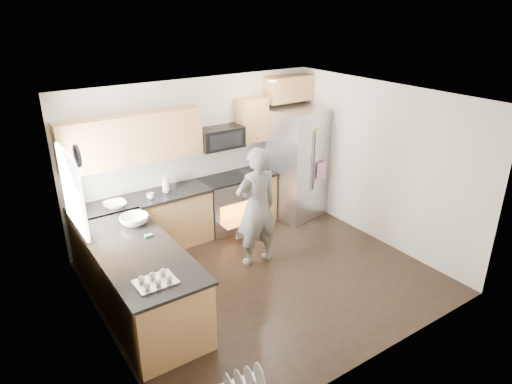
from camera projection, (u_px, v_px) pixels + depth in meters
ground at (265, 277)px, 6.64m from camera, size 4.50×4.50×0.00m
room_shell at (263, 170)px, 5.98m from camera, size 4.54×4.04×2.62m
back_cabinet_run at (172, 187)px, 7.29m from camera, size 4.45×0.64×2.50m
peninsula at (140, 281)px, 5.74m from camera, size 0.96×2.36×1.05m
stove_range at (225, 192)px, 7.85m from camera, size 0.76×0.97×1.79m
refrigerator at (299, 163)px, 8.27m from camera, size 1.09×0.91×1.99m
person at (257, 207)px, 6.69m from camera, size 0.69×0.48×1.84m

